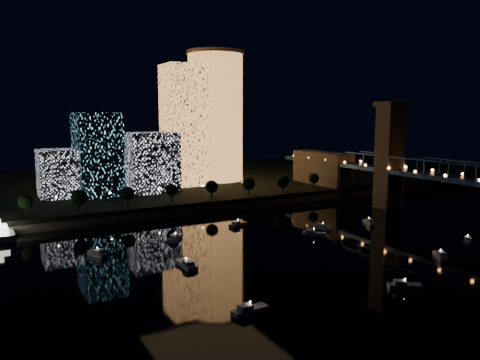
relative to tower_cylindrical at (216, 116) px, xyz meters
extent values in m
plane|color=black|center=(-19.15, -143.65, -43.02)|extent=(520.00, 520.00, 0.00)
cube|color=black|center=(-19.15, 16.35, -40.52)|extent=(420.00, 160.00, 5.00)
cube|color=#6B5E4C|center=(-19.15, -61.65, -41.52)|extent=(420.00, 6.00, 3.00)
cylinder|color=#FFA051|center=(0.00, 0.00, -1.13)|extent=(32.00, 32.00, 73.80)
cylinder|color=#6B5E4C|center=(0.00, 0.00, 36.77)|extent=(34.00, 34.00, 2.00)
cube|color=#FFA051|center=(-24.38, -9.34, -4.95)|extent=(20.79, 20.79, 66.15)
cube|color=silver|center=(-47.52, -22.34, -22.97)|extent=(24.46, 20.70, 30.10)
cube|color=#52B2DF|center=(-73.57, -19.15, -17.98)|extent=(20.04, 26.06, 40.09)
cube|color=silver|center=(-89.29, -16.09, -26.73)|extent=(22.59, 20.53, 22.59)
cube|color=#6B5E4C|center=(45.85, -93.65, -19.02)|extent=(11.00, 9.00, 48.00)
cube|color=#6B5E4C|center=(45.85, -93.65, 5.98)|extent=(13.00, 11.00, 2.00)
cube|color=#6B5E4C|center=(45.85, -43.65, -31.52)|extent=(12.00, 40.00, 23.00)
cube|color=navy|center=(40.85, -131.65, -21.52)|extent=(0.50, 0.50, 7.00)
cube|color=navy|center=(40.85, -107.65, -21.52)|extent=(0.50, 0.50, 7.00)
cube|color=navy|center=(40.85, -83.65, -21.52)|extent=(0.50, 0.50, 7.00)
sphere|color=orange|center=(40.35, -143.65, -23.22)|extent=(1.20, 1.20, 1.20)
sphere|color=orange|center=(40.35, -98.65, -23.22)|extent=(1.20, 1.20, 1.20)
sphere|color=orange|center=(40.35, -53.65, -23.22)|extent=(1.20, 1.20, 1.20)
cube|color=silver|center=(-29.77, -172.39, -42.42)|extent=(8.50, 6.57, 1.20)
cube|color=silver|center=(-30.84, -171.75, -41.32)|extent=(3.61, 3.35, 1.00)
sphere|color=white|center=(-29.77, -172.39, -40.42)|extent=(0.36, 0.36, 0.36)
cube|color=silver|center=(-34.86, -92.14, -42.42)|extent=(8.74, 5.49, 1.20)
cube|color=silver|center=(-36.03, -92.59, -41.32)|extent=(3.50, 3.07, 1.00)
sphere|color=white|center=(-34.86, -92.14, -40.42)|extent=(0.36, 0.36, 0.36)
cube|color=silver|center=(13.64, -114.53, -42.42)|extent=(4.07, 7.25, 1.20)
cube|color=silver|center=(13.35, -115.52, -41.32)|extent=(2.41, 2.83, 1.00)
sphere|color=white|center=(13.64, -114.53, -40.42)|extent=(0.36, 0.36, 0.36)
cube|color=silver|center=(-8.68, -113.07, -42.42)|extent=(6.02, 7.03, 1.20)
cube|color=silver|center=(-9.31, -112.22, -41.32)|extent=(2.95, 3.08, 1.00)
sphere|color=white|center=(-8.68, -113.07, -40.42)|extent=(0.36, 0.36, 0.36)
cube|color=silver|center=(23.76, -151.85, -42.42)|extent=(6.99, 5.29, 1.20)
cube|color=silver|center=(22.88, -152.36, -41.32)|extent=(2.95, 2.72, 1.00)
sphere|color=white|center=(23.76, -151.85, -40.42)|extent=(0.36, 0.36, 0.36)
cube|color=silver|center=(0.45, -159.28, -42.42)|extent=(6.25, 7.88, 1.20)
cube|color=silver|center=(-0.17, -160.26, -41.32)|extent=(3.16, 3.37, 1.00)
sphere|color=white|center=(0.45, -159.28, -40.42)|extent=(0.36, 0.36, 0.36)
cube|color=silver|center=(-72.18, -129.31, -42.42)|extent=(3.34, 9.90, 1.20)
cube|color=silver|center=(-72.15, -130.79, -41.32)|extent=(2.63, 3.49, 1.00)
sphere|color=white|center=(-72.18, -129.31, -40.42)|extent=(0.36, 0.36, 0.36)
cube|color=silver|center=(-71.89, -166.24, -42.42)|extent=(9.02, 3.71, 1.20)
cube|color=silver|center=(-73.20, -166.38, -41.32)|extent=(3.29, 2.59, 1.00)
sphere|color=white|center=(-71.89, -166.24, -40.42)|extent=(0.36, 0.36, 0.36)
cube|color=silver|center=(-17.47, -118.73, -42.42)|extent=(7.72, 7.62, 1.20)
cube|color=silver|center=(-18.35, -117.87, -41.32)|extent=(3.55, 3.54, 1.00)
sphere|color=white|center=(-17.47, -118.73, -40.42)|extent=(0.36, 0.36, 0.36)
cube|color=silver|center=(-92.69, -105.91, -42.42)|extent=(5.37, 8.18, 1.20)
cube|color=silver|center=(-92.23, -106.99, -41.32)|extent=(2.94, 3.32, 1.00)
sphere|color=white|center=(-92.69, -105.91, -40.42)|extent=(0.36, 0.36, 0.36)
cube|color=silver|center=(-64.36, -99.79, -42.42)|extent=(7.97, 9.59, 1.20)
cube|color=silver|center=(-65.18, -100.97, -41.32)|extent=(3.95, 4.17, 1.00)
sphere|color=white|center=(-64.36, -99.79, -40.42)|extent=(0.36, 0.36, 0.36)
cylinder|color=black|center=(-109.15, -55.65, -36.02)|extent=(0.70, 0.70, 4.00)
sphere|color=black|center=(-109.15, -55.65, -32.52)|extent=(5.74, 5.74, 5.74)
cylinder|color=black|center=(-89.15, -55.65, -36.02)|extent=(0.70, 0.70, 4.00)
sphere|color=black|center=(-89.15, -55.65, -32.52)|extent=(6.50, 6.50, 6.50)
cylinder|color=black|center=(-69.15, -55.65, -36.02)|extent=(0.70, 0.70, 4.00)
sphere|color=black|center=(-69.15, -55.65, -32.52)|extent=(5.93, 5.93, 5.93)
cylinder|color=black|center=(-49.15, -55.65, -36.02)|extent=(0.70, 0.70, 4.00)
sphere|color=black|center=(-49.15, -55.65, -32.52)|extent=(5.33, 5.33, 5.33)
cylinder|color=black|center=(-29.15, -55.65, -36.02)|extent=(0.70, 0.70, 4.00)
sphere|color=black|center=(-29.15, -55.65, -32.52)|extent=(6.01, 6.01, 6.01)
cylinder|color=black|center=(-9.15, -55.65, -36.02)|extent=(0.70, 0.70, 4.00)
sphere|color=black|center=(-9.15, -55.65, -32.52)|extent=(6.49, 6.49, 6.49)
cylinder|color=black|center=(10.85, -55.65, -36.02)|extent=(0.70, 0.70, 4.00)
sphere|color=black|center=(10.85, -55.65, -32.52)|extent=(6.87, 6.87, 6.87)
cylinder|color=black|center=(30.85, -55.65, -36.02)|extent=(0.70, 0.70, 4.00)
sphere|color=black|center=(30.85, -55.65, -32.52)|extent=(5.65, 5.65, 5.65)
cylinder|color=black|center=(-97.15, -49.65, -35.52)|extent=(0.24, 0.24, 5.00)
sphere|color=#FFCC7F|center=(-97.15, -49.65, -32.72)|extent=(0.70, 0.70, 0.70)
cylinder|color=black|center=(-75.15, -49.65, -35.52)|extent=(0.24, 0.24, 5.00)
sphere|color=#FFCC7F|center=(-75.15, -49.65, -32.72)|extent=(0.70, 0.70, 0.70)
cylinder|color=black|center=(-53.15, -49.65, -35.52)|extent=(0.24, 0.24, 5.00)
sphere|color=#FFCC7F|center=(-53.15, -49.65, -32.72)|extent=(0.70, 0.70, 0.70)
cylinder|color=black|center=(-31.15, -49.65, -35.52)|extent=(0.24, 0.24, 5.00)
sphere|color=#FFCC7F|center=(-31.15, -49.65, -32.72)|extent=(0.70, 0.70, 0.70)
cylinder|color=black|center=(-9.15, -49.65, -35.52)|extent=(0.24, 0.24, 5.00)
sphere|color=#FFCC7F|center=(-9.15, -49.65, -32.72)|extent=(0.70, 0.70, 0.70)
cylinder|color=black|center=(12.85, -49.65, -35.52)|extent=(0.24, 0.24, 5.00)
sphere|color=#FFCC7F|center=(12.85, -49.65, -32.72)|extent=(0.70, 0.70, 0.70)
camera|label=1|loc=(-121.69, -252.58, 1.16)|focal=35.00mm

